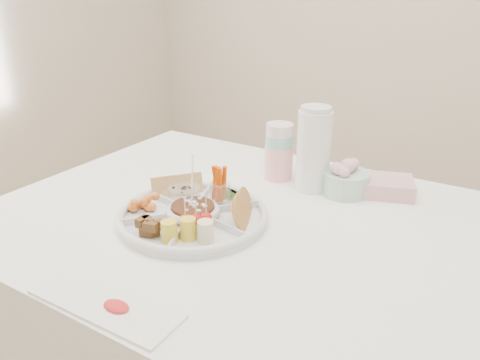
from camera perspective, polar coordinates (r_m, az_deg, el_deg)
The scene contains 14 objects.
dining_table at distance 1.41m, azimuth 3.86°, elevation -19.27°, with size 1.52×1.02×0.76m, color white.
party_tray at distance 1.21m, azimuth -5.75°, elevation -4.05°, with size 0.38×0.38×0.04m, color silver.
bean_dip at distance 1.20m, azimuth -5.76°, elevation -3.74°, with size 0.11×0.11×0.04m, color #441B0D.
tortillas at distance 1.17m, azimuth 0.32°, elevation -3.74°, with size 0.11×0.11×0.06m, color #9B572F, non-canonical shape.
carrot_cucumber at distance 1.27m, azimuth -1.51°, elevation -0.44°, with size 0.11×0.11×0.10m, color #E24C00, non-canonical shape.
pita_raisins at distance 1.31m, azimuth -7.02°, elevation -0.76°, with size 0.12×0.12×0.07m, color tan, non-canonical shape.
cherries at distance 1.25m, azimuth -11.49°, elevation -2.87°, with size 0.10×0.10×0.04m, color orange, non-canonical shape.
granola_chunks at distance 1.13m, azimuth -10.65°, elevation -5.61°, with size 0.09×0.09×0.04m, color brown, non-canonical shape.
banana_tomato at distance 1.08m, azimuth -4.31°, elevation -5.31°, with size 0.12×0.12×0.10m, color #F3DE8C, non-canonical shape.
cup_stack at distance 1.44m, azimuth 4.84°, elevation 4.78°, with size 0.09×0.09×0.24m, color silver.
thermos at distance 1.37m, azimuth 8.97°, elevation 3.87°, with size 0.10×0.10×0.25m, color white.
flower_bowl at distance 1.38m, azimuth 12.77°, elevation 0.31°, with size 0.13×0.13×0.10m, color #9EC4B6.
napkin_stack at distance 1.42m, azimuth 17.59°, elevation -0.75°, with size 0.14×0.12×0.05m, color #DBA5A6.
placemat at distance 0.96m, azimuth -16.10°, elevation -14.27°, with size 0.32×0.11×0.01m, color silver.
Camera 1 is at (0.47, -0.94, 1.32)m, focal length 35.00 mm.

